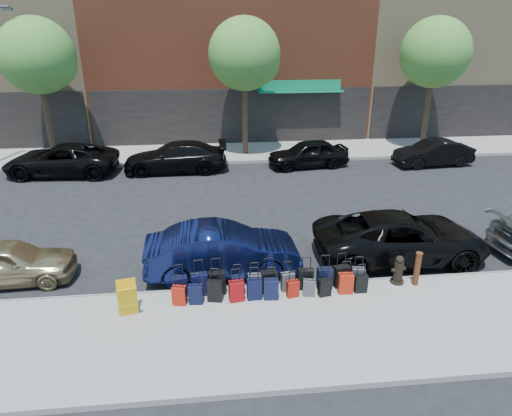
{
  "coord_description": "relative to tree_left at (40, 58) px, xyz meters",
  "views": [
    {
      "loc": [
        -1.57,
        -15.64,
        7.24
      ],
      "look_at": [
        -0.06,
        -1.5,
        1.32
      ],
      "focal_mm": 32.0,
      "sensor_mm": 36.0,
      "label": 1
    }
  ],
  "objects": [
    {
      "name": "suitcase_front_6",
      "position": [
        10.33,
        -14.31,
        -4.98
      ],
      "size": [
        0.39,
        0.25,
        0.89
      ],
      "rotation": [
        0.0,
        0.0,
        0.12
      ],
      "color": "#404046",
      "rests_on": "sidewalk_near"
    },
    {
      "name": "suitcase_front_10",
      "position": [
        12.38,
        -14.25,
        -4.98
      ],
      "size": [
        0.4,
        0.27,
        0.9
      ],
      "rotation": [
        0.0,
        0.0,
        -0.19
      ],
      "color": "#3B3B41",
      "rests_on": "sidewalk_near"
    },
    {
      "name": "suitcase_front_0",
      "position": [
        7.34,
        -14.28,
        -4.96
      ],
      "size": [
        0.43,
        0.3,
        0.96
      ],
      "rotation": [
        0.0,
        0.0,
        0.2
      ],
      "color": "black",
      "rests_on": "sidewalk_near"
    },
    {
      "name": "car_far_3",
      "position": [
        20.08,
        -2.92,
        -4.74
      ],
      "size": [
        4.22,
        1.8,
        1.35
      ],
      "primitive_type": "imported",
      "rotation": [
        0.0,
        0.0,
        -1.48
      ],
      "color": "black",
      "rests_on": "ground"
    },
    {
      "name": "suitcase_back_1",
      "position": [
        7.78,
        -14.66,
        -4.98
      ],
      "size": [
        0.39,
        0.25,
        0.89
      ],
      "rotation": [
        0.0,
        0.0,
        -0.08
      ],
      "color": "black",
      "rests_on": "sidewalk_near"
    },
    {
      "name": "car_far_0",
      "position": [
        0.97,
        -2.44,
        -4.65
      ],
      "size": [
        5.62,
        2.89,
        1.52
      ],
      "primitive_type": "imported",
      "rotation": [
        0.0,
        0.0,
        -1.64
      ],
      "color": "black",
      "rests_on": "ground"
    },
    {
      "name": "suitcase_front_5",
      "position": [
        9.8,
        -14.34,
        -4.93
      ],
      "size": [
        0.46,
        0.29,
        1.05
      ],
      "rotation": [
        0.0,
        0.0,
        0.11
      ],
      "color": "black",
      "rests_on": "sidewalk_near"
    },
    {
      "name": "suitcase_back_0",
      "position": [
        7.34,
        -14.67,
        -4.99
      ],
      "size": [
        0.4,
        0.28,
        0.86
      ],
      "rotation": [
        0.0,
        0.0,
        -0.2
      ],
      "color": "#A41A0A",
      "rests_on": "sidewalk_near"
    },
    {
      "name": "suitcase_front_9",
      "position": [
        11.89,
        -14.25,
        -4.94
      ],
      "size": [
        0.46,
        0.3,
        1.03
      ],
      "rotation": [
        0.0,
        0.0,
        0.16
      ],
      "color": "black",
      "rests_on": "sidewalk_near"
    },
    {
      "name": "sidewalk_far",
      "position": [
        9.86,
        0.5,
        -5.34
      ],
      "size": [
        60.0,
        4.0,
        0.15
      ],
      "primitive_type": "cube",
      "color": "gray",
      "rests_on": "ground"
    },
    {
      "name": "suitcase_front_8",
      "position": [
        11.39,
        -14.31,
        -4.94
      ],
      "size": [
        0.43,
        0.24,
        1.03
      ],
      "rotation": [
        0.0,
        0.0,
        0.01
      ],
      "color": "black",
      "rests_on": "sidewalk_near"
    },
    {
      "name": "car_far_1",
      "position": [
        6.58,
        -2.52,
        -4.66
      ],
      "size": [
        5.17,
        2.11,
        1.5
      ],
      "primitive_type": "imported",
      "rotation": [
        0.0,
        0.0,
        -1.57
      ],
      "color": "black",
      "rests_on": "ground"
    },
    {
      "name": "display_rack",
      "position": [
        6.05,
        -14.94,
        -4.83
      ],
      "size": [
        0.59,
        0.63,
        0.88
      ],
      "rotation": [
        0.0,
        0.0,
        0.2
      ],
      "color": "#DDA30C",
      "rests_on": "sidewalk_near"
    },
    {
      "name": "suitcase_back_3",
      "position": [
        8.87,
        -14.66,
        -4.97
      ],
      "size": [
        0.42,
        0.28,
        0.95
      ],
      "rotation": [
        0.0,
        0.0,
        0.13
      ],
      "color": "maroon",
      "rests_on": "sidewalk_near"
    },
    {
      "name": "suitcase_back_8",
      "position": [
        11.3,
        -14.67,
        -5.01
      ],
      "size": [
        0.37,
        0.25,
        0.82
      ],
      "rotation": [
        0.0,
        0.0,
        0.16
      ],
      "color": "black",
      "rests_on": "sidewalk_near"
    },
    {
      "name": "suitcase_front_1",
      "position": [
        7.88,
        -14.28,
        -4.93
      ],
      "size": [
        0.47,
        0.3,
        1.06
      ],
      "rotation": [
        0.0,
        0.0,
        0.13
      ],
      "color": "black",
      "rests_on": "sidewalk_near"
    },
    {
      "name": "tree_right",
      "position": [
        21.0,
        0.0,
        0.0
      ],
      "size": [
        3.8,
        3.8,
        7.27
      ],
      "color": "black",
      "rests_on": "sidewalk_far"
    },
    {
      "name": "suitcase_front_2",
      "position": [
        8.36,
        -14.26,
        -4.92
      ],
      "size": [
        0.48,
        0.32,
        1.08
      ],
      "rotation": [
        0.0,
        0.0,
        0.17
      ],
      "color": "black",
      "rests_on": "sidewalk_near"
    },
    {
      "name": "sidewalk_near",
      "position": [
        9.86,
        -16.0,
        -5.34
      ],
      "size": [
        60.0,
        4.0,
        0.15
      ],
      "primitive_type": "cube",
      "color": "gray",
      "rests_on": "ground"
    },
    {
      "name": "bollard",
      "position": [
        14.05,
        -14.39,
        -4.73
      ],
      "size": [
        0.19,
        0.19,
        1.02
      ],
      "color": "#38190C",
      "rests_on": "sidewalk_near"
    },
    {
      "name": "curb_near",
      "position": [
        9.86,
        -13.98,
        -5.34
      ],
      "size": [
        60.0,
        0.08,
        0.15
      ],
      "primitive_type": "cube",
      "color": "gray",
      "rests_on": "ground"
    },
    {
      "name": "suitcase_back_10",
      "position": [
        12.35,
        -14.59,
        -5.0
      ],
      "size": [
        0.36,
        0.21,
        0.85
      ],
      "rotation": [
        0.0,
        0.0,
        0.01
      ],
      "color": "black",
      "rests_on": "sidewalk_near"
    },
    {
      "name": "suitcase_back_2",
      "position": [
        8.3,
        -14.59,
        -4.96
      ],
      "size": [
        0.44,
        0.31,
        0.96
      ],
      "rotation": [
        0.0,
        0.0,
        -0.21
      ],
      "color": "black",
      "rests_on": "sidewalk_near"
    },
    {
      "name": "ground",
      "position": [
        9.86,
        -9.5,
        -5.41
      ],
      "size": [
        120.0,
        120.0,
        0.0
      ],
      "primitive_type": "plane",
      "color": "black",
      "rests_on": "ground"
    },
    {
      "name": "curb_far",
      "position": [
        9.86,
        -1.52,
        -5.34
      ],
      "size": [
        60.0,
        0.08,
        0.15
      ],
      "primitive_type": "cube",
      "color": "gray",
      "rests_on": "ground"
    },
    {
      "name": "fire_hydrant",
      "position": [
        13.57,
        -14.24,
        -4.86
      ],
      "size": [
        0.44,
        0.39,
        0.86
      ],
      "rotation": [
        0.0,
        0.0,
        0.19
      ],
      "color": "black",
      "rests_on": "sidewalk_near"
    },
    {
      "name": "suitcase_back_9",
      "position": [
        11.91,
        -14.6,
        -4.96
      ],
      "size": [
        0.41,
        0.25,
        0.96
      ],
      "rotation": [
        0.0,
        0.0,
        -0.05
      ],
      "color": "#AE1F0B",
      "rests_on": "sidewalk_near"
    },
    {
      "name": "suitcase_front_4",
      "position": [
        9.4,
        -14.29,
        -4.98
      ],
      "size": [
        0.38,
        0.21,
        0.9
      ],
      "rotation": [
        0.0,
        0.0,
        -0.02
      ],
      "color": "#3C3C41",
      "rests_on": "sidewalk_near"
    },
    {
      "name": "tree_center",
      "position": [
        10.5,
        0.0,
        0.0
      ],
      "size": [
        3.8,
        3.8,
        7.27
      ],
      "color": "black",
      "rests_on": "sidewalk_far"
    },
    {
      "name": "suitcase_back_6",
      "position": [
        10.42,
        -14.62,
        -5.02
      ],
      "size": [
        0.36,
        0.25,
        0.78
      ],
      "rotation": [
        0.0,
        0.0,
        0.19
      ],
      "color": "#971409",
      "rests_on": "sidewalk_near"
    },
    {
      "name": "suitcase_back_7",
      "position": [
        10.88,
        -14.62,
        -5.02
      ],
      "size": [
        0.36,
        0.25,
        0.78
      ],
      "rotation": [
        0.0,
        0.0,
        -0.21
      ],
      "color": "#3D3E43",
      "rests_on": "sidewalk_near"
    },
    {
      "name": "suitcase_back_4",
      "position": [
        9.36,
        -14.62,
        -4.97
      ],
      "size": [
        0.41,
        0.25,
        0.95
      ],
      "rotation": [
        0.0,
        0.0,
        0.05
      ],
      "color": "black",
      "rests_on": "sidewalk_near"
    },
    {
      "name": "car_near_2",
      "position": [
        14.29,
        -12.58,
        -4.65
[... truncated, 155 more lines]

